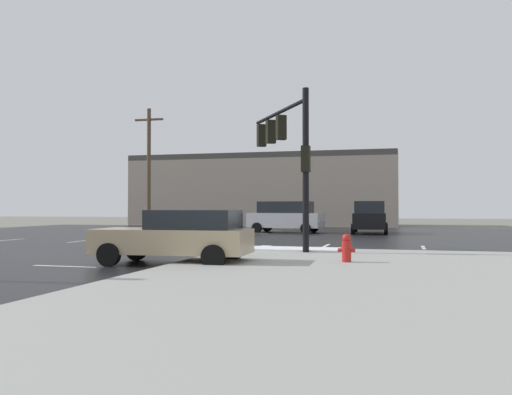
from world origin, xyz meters
name	(u,v)px	position (x,y,z in m)	size (l,w,h in m)	color
ground_plane	(195,244)	(0.00, 0.00, 0.00)	(120.00, 120.00, 0.00)	slate
road_asphalt	(195,244)	(0.00, 0.00, 0.01)	(44.00, 44.00, 0.02)	black
snow_strip_curbside	(284,249)	(5.00, -4.00, 0.17)	(4.00, 1.60, 0.06)	white
lane_markings	(210,246)	(1.20, -1.38, 0.02)	(36.15, 36.15, 0.01)	silver
traffic_signal_mast	(287,144)	(4.98, -3.35, 4.06)	(3.12, 4.81, 5.65)	black
fire_hydrant	(347,248)	(7.63, -7.91, 0.54)	(0.48, 0.26, 0.79)	red
strip_building_background	(265,191)	(-3.20, 26.09, 3.23)	(24.17, 8.00, 6.46)	gray
suv_silver	(286,216)	(1.82, 11.47, 1.09)	(4.98, 2.57, 2.03)	#B7BABF
sedan_tan	(178,236)	(2.87, -8.73, 0.85)	(4.60, 2.17, 1.58)	tan
suv_black	(370,216)	(7.22, 11.75, 1.09)	(2.28, 4.88, 2.03)	black
utility_pole_distant	(149,166)	(-8.55, 12.65, 4.63)	(2.20, 0.28, 8.84)	brown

